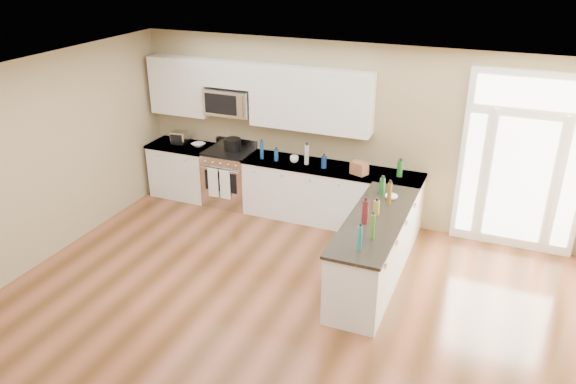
% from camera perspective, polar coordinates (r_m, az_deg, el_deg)
% --- Properties ---
extents(ground, '(8.00, 8.00, 0.00)m').
position_cam_1_polar(ground, '(6.24, -5.74, -17.66)').
color(ground, '#563218').
extents(room_shell, '(8.00, 8.00, 8.00)m').
position_cam_1_polar(room_shell, '(5.25, -6.51, -3.65)').
color(room_shell, tan).
rests_on(room_shell, ground).
extents(back_cabinet_left, '(1.10, 0.66, 0.94)m').
position_cam_1_polar(back_cabinet_left, '(10.02, -10.57, 2.08)').
color(back_cabinet_left, white).
rests_on(back_cabinet_left, ground).
extents(back_cabinet_right, '(2.85, 0.66, 0.94)m').
position_cam_1_polar(back_cabinet_right, '(8.92, 4.33, -0.42)').
color(back_cabinet_right, white).
rests_on(back_cabinet_right, ground).
extents(peninsula_cabinet, '(0.69, 2.32, 0.94)m').
position_cam_1_polar(peninsula_cabinet, '(7.43, 8.70, -6.10)').
color(peninsula_cabinet, white).
rests_on(peninsula_cabinet, ground).
extents(upper_cabinet_left, '(1.04, 0.33, 0.95)m').
position_cam_1_polar(upper_cabinet_left, '(9.69, -10.83, 10.55)').
color(upper_cabinet_left, white).
rests_on(upper_cabinet_left, room_shell).
extents(upper_cabinet_right, '(1.94, 0.33, 0.95)m').
position_cam_1_polar(upper_cabinet_right, '(8.67, 2.31, 9.36)').
color(upper_cabinet_right, white).
rests_on(upper_cabinet_right, room_shell).
extents(upper_cabinet_short, '(0.82, 0.33, 0.40)m').
position_cam_1_polar(upper_cabinet_short, '(9.16, -5.96, 11.83)').
color(upper_cabinet_short, white).
rests_on(upper_cabinet_short, room_shell).
extents(microwave, '(0.78, 0.41, 0.42)m').
position_cam_1_polar(microwave, '(9.23, -5.96, 9.12)').
color(microwave, silver).
rests_on(microwave, room_shell).
extents(entry_door, '(1.70, 0.10, 2.60)m').
position_cam_1_polar(entry_door, '(8.48, 22.72, 2.69)').
color(entry_door, white).
rests_on(entry_door, ground).
extents(kitchen_range, '(0.78, 0.69, 1.08)m').
position_cam_1_polar(kitchen_range, '(9.55, -5.92, 1.52)').
color(kitchen_range, silver).
rests_on(kitchen_range, ground).
extents(stockpot, '(0.28, 0.28, 0.21)m').
position_cam_1_polar(stockpot, '(9.38, -5.64, 4.88)').
color(stockpot, black).
rests_on(stockpot, kitchen_range).
extents(toaster_oven, '(0.28, 0.24, 0.22)m').
position_cam_1_polar(toaster_oven, '(9.83, -10.97, 5.44)').
color(toaster_oven, silver).
rests_on(toaster_oven, back_cabinet_left).
extents(cardboard_box, '(0.28, 0.24, 0.19)m').
position_cam_1_polar(cardboard_box, '(8.45, 7.25, 2.43)').
color(cardboard_box, brown).
rests_on(cardboard_box, back_cabinet_right).
extents(bowl_left, '(0.27, 0.27, 0.05)m').
position_cam_1_polar(bowl_left, '(9.69, -9.09, 4.76)').
color(bowl_left, white).
rests_on(bowl_left, back_cabinet_left).
extents(bowl_peninsula, '(0.21, 0.21, 0.05)m').
position_cam_1_polar(bowl_peninsula, '(7.73, 10.45, -0.50)').
color(bowl_peninsula, white).
rests_on(bowl_peninsula, peninsula_cabinet).
extents(cup_counter, '(0.16, 0.16, 0.11)m').
position_cam_1_polar(cup_counter, '(8.85, 0.64, 3.36)').
color(cup_counter, white).
rests_on(cup_counter, back_cabinet_right).
extents(counter_bottles, '(2.37, 2.39, 0.31)m').
position_cam_1_polar(counter_bottles, '(7.79, 6.22, 0.81)').
color(counter_bottles, '#19591E').
rests_on(counter_bottles, back_cabinet_right).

